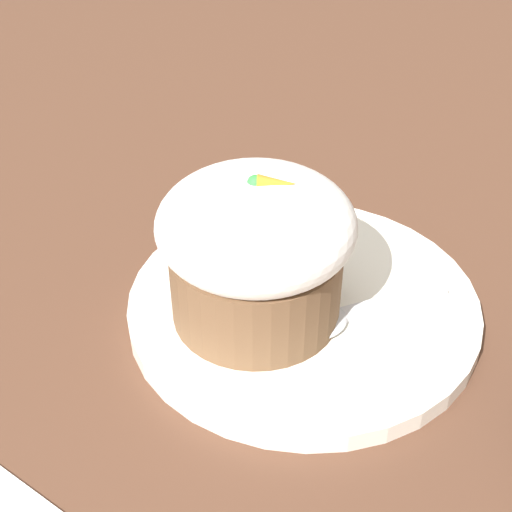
% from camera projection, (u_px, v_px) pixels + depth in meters
% --- Properties ---
extents(ground_plane, '(4.00, 4.00, 0.00)m').
position_uv_depth(ground_plane, '(303.00, 312.00, 0.45)').
color(ground_plane, '#513323').
extents(dessert_plate, '(0.22, 0.22, 0.01)m').
position_uv_depth(dessert_plate, '(303.00, 305.00, 0.44)').
color(dessert_plate, white).
rests_on(dessert_plate, ground_plane).
extents(carrot_cake, '(0.11, 0.11, 0.10)m').
position_uv_depth(carrot_cake, '(256.00, 248.00, 0.40)').
color(carrot_cake, brown).
rests_on(carrot_cake, dessert_plate).
extents(spoon, '(0.11, 0.06, 0.01)m').
position_uv_depth(spoon, '(333.00, 317.00, 0.42)').
color(spoon, silver).
rests_on(spoon, dessert_plate).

